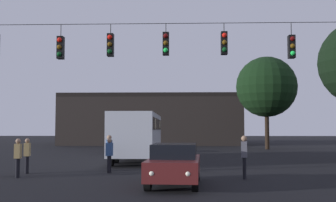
{
  "coord_description": "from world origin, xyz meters",
  "views": [
    {
      "loc": [
        1.54,
        -5.79,
        2.09
      ],
      "look_at": [
        0.81,
        16.12,
        3.54
      ],
      "focal_mm": 44.32,
      "sensor_mm": 36.0,
      "label": 1
    }
  ],
  "objects_px": {
    "tree_left_silhouette": "(266,87)",
    "pedestrian_trailing": "(18,156)",
    "pedestrian_crossing_center": "(27,154)",
    "car_near_right": "(175,164)",
    "pedestrian_crossing_right": "(109,153)",
    "pedestrian_near_bus": "(109,150)",
    "pedestrian_crossing_left": "(244,154)",
    "city_bus": "(138,132)",
    "car_far_left": "(121,143)"
  },
  "relations": [
    {
      "from": "pedestrian_crossing_left",
      "to": "pedestrian_crossing_right",
      "type": "height_order",
      "value": "pedestrian_crossing_left"
    },
    {
      "from": "car_far_left",
      "to": "pedestrian_trailing",
      "type": "xyz_separation_m",
      "value": [
        -1.71,
        -18.16,
        0.14
      ]
    },
    {
      "from": "pedestrian_near_bus",
      "to": "pedestrian_crossing_left",
      "type": "bearing_deg",
      "value": -27.38
    },
    {
      "from": "car_near_right",
      "to": "pedestrian_trailing",
      "type": "distance_m",
      "value": 7.04
    },
    {
      "from": "car_far_left",
      "to": "pedestrian_near_bus",
      "type": "bearing_deg",
      "value": -83.76
    },
    {
      "from": "tree_left_silhouette",
      "to": "pedestrian_crossing_right",
      "type": "bearing_deg",
      "value": -118.16
    },
    {
      "from": "city_bus",
      "to": "pedestrian_crossing_center",
      "type": "bearing_deg",
      "value": -118.64
    },
    {
      "from": "pedestrian_crossing_left",
      "to": "tree_left_silhouette",
      "type": "bearing_deg",
      "value": 76.32
    },
    {
      "from": "pedestrian_near_bus",
      "to": "tree_left_silhouette",
      "type": "xyz_separation_m",
      "value": [
        12.16,
        21.28,
        5.25
      ]
    },
    {
      "from": "city_bus",
      "to": "pedestrian_crossing_left",
      "type": "relative_size",
      "value": 6.16
    },
    {
      "from": "pedestrian_crossing_right",
      "to": "pedestrian_trailing",
      "type": "xyz_separation_m",
      "value": [
        -3.56,
        -2.0,
        0.02
      ]
    },
    {
      "from": "car_near_right",
      "to": "pedestrian_near_bus",
      "type": "distance_m",
      "value": 6.19
    },
    {
      "from": "car_near_right",
      "to": "tree_left_silhouette",
      "type": "height_order",
      "value": "tree_left_silhouette"
    },
    {
      "from": "car_near_right",
      "to": "pedestrian_crossing_center",
      "type": "bearing_deg",
      "value": 151.36
    },
    {
      "from": "pedestrian_crossing_right",
      "to": "tree_left_silhouette",
      "type": "bearing_deg",
      "value": 61.84
    },
    {
      "from": "city_bus",
      "to": "car_near_right",
      "type": "relative_size",
      "value": 2.5
    },
    {
      "from": "city_bus",
      "to": "pedestrian_crossing_left",
      "type": "distance_m",
      "value": 11.19
    },
    {
      "from": "city_bus",
      "to": "pedestrian_crossing_right",
      "type": "height_order",
      "value": "city_bus"
    },
    {
      "from": "pedestrian_crossing_left",
      "to": "pedestrian_trailing",
      "type": "xyz_separation_m",
      "value": [
        -9.56,
        0.15,
        -0.09
      ]
    },
    {
      "from": "pedestrian_crossing_left",
      "to": "city_bus",
      "type": "bearing_deg",
      "value": 119.11
    },
    {
      "from": "pedestrian_crossing_center",
      "to": "tree_left_silhouette",
      "type": "xyz_separation_m",
      "value": [
        15.74,
        22.71,
        5.34
      ]
    },
    {
      "from": "city_bus",
      "to": "car_near_right",
      "type": "distance_m",
      "value": 12.07
    },
    {
      "from": "car_near_right",
      "to": "pedestrian_near_bus",
      "type": "height_order",
      "value": "pedestrian_near_bus"
    },
    {
      "from": "city_bus",
      "to": "pedestrian_crossing_right",
      "type": "distance_m",
      "value": 7.68
    },
    {
      "from": "car_near_right",
      "to": "pedestrian_trailing",
      "type": "bearing_deg",
      "value": 162.27
    },
    {
      "from": "city_bus",
      "to": "pedestrian_crossing_left",
      "type": "xyz_separation_m",
      "value": [
        5.43,
        -9.75,
        -0.84
      ]
    },
    {
      "from": "pedestrian_crossing_left",
      "to": "pedestrian_near_bus",
      "type": "distance_m",
      "value": 6.98
    },
    {
      "from": "pedestrian_crossing_right",
      "to": "tree_left_silhouette",
      "type": "distance_m",
      "value": 25.9
    },
    {
      "from": "pedestrian_crossing_left",
      "to": "pedestrian_crossing_center",
      "type": "bearing_deg",
      "value": 169.66
    },
    {
      "from": "car_near_right",
      "to": "pedestrian_crossing_center",
      "type": "distance_m",
      "value": 7.89
    },
    {
      "from": "pedestrian_crossing_right",
      "to": "city_bus",
      "type": "bearing_deg",
      "value": 85.71
    },
    {
      "from": "city_bus",
      "to": "car_far_left",
      "type": "bearing_deg",
      "value": 105.77
    },
    {
      "from": "pedestrian_crossing_right",
      "to": "pedestrian_near_bus",
      "type": "bearing_deg",
      "value": 100.47
    },
    {
      "from": "pedestrian_trailing",
      "to": "tree_left_silhouette",
      "type": "relative_size",
      "value": 0.18
    },
    {
      "from": "car_far_left",
      "to": "pedestrian_crossing_right",
      "type": "height_order",
      "value": "pedestrian_crossing_right"
    },
    {
      "from": "pedestrian_trailing",
      "to": "car_near_right",
      "type": "bearing_deg",
      "value": -17.73
    },
    {
      "from": "city_bus",
      "to": "pedestrian_trailing",
      "type": "xyz_separation_m",
      "value": [
        -4.13,
        -9.6,
        -0.93
      ]
    },
    {
      "from": "pedestrian_crossing_right",
      "to": "pedestrian_near_bus",
      "type": "xyz_separation_m",
      "value": [
        -0.2,
        1.06,
        0.09
      ]
    },
    {
      "from": "pedestrian_near_bus",
      "to": "tree_left_silhouette",
      "type": "height_order",
      "value": "tree_left_silhouette"
    },
    {
      "from": "car_far_left",
      "to": "pedestrian_crossing_center",
      "type": "height_order",
      "value": "pedestrian_crossing_center"
    },
    {
      "from": "pedestrian_crossing_center",
      "to": "pedestrian_crossing_right",
      "type": "relative_size",
      "value": 1.0
    },
    {
      "from": "city_bus",
      "to": "car_near_right",
      "type": "xyz_separation_m",
      "value": [
        2.57,
        -11.74,
        -1.07
      ]
    },
    {
      "from": "tree_left_silhouette",
      "to": "pedestrian_trailing",
      "type": "bearing_deg",
      "value": -122.52
    },
    {
      "from": "pedestrian_near_bus",
      "to": "pedestrian_trailing",
      "type": "relative_size",
      "value": 1.06
    },
    {
      "from": "city_bus",
      "to": "pedestrian_trailing",
      "type": "bearing_deg",
      "value": -113.28
    },
    {
      "from": "pedestrian_crossing_right",
      "to": "pedestrian_near_bus",
      "type": "relative_size",
      "value": 0.92
    },
    {
      "from": "pedestrian_crossing_center",
      "to": "pedestrian_trailing",
      "type": "bearing_deg",
      "value": -82.42
    },
    {
      "from": "pedestrian_crossing_center",
      "to": "pedestrian_near_bus",
      "type": "relative_size",
      "value": 0.93
    },
    {
      "from": "pedestrian_crossing_right",
      "to": "tree_left_silhouette",
      "type": "xyz_separation_m",
      "value": [
        11.96,
        22.34,
        5.34
      ]
    },
    {
      "from": "pedestrian_crossing_center",
      "to": "pedestrian_crossing_right",
      "type": "height_order",
      "value": "pedestrian_crossing_center"
    }
  ]
}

